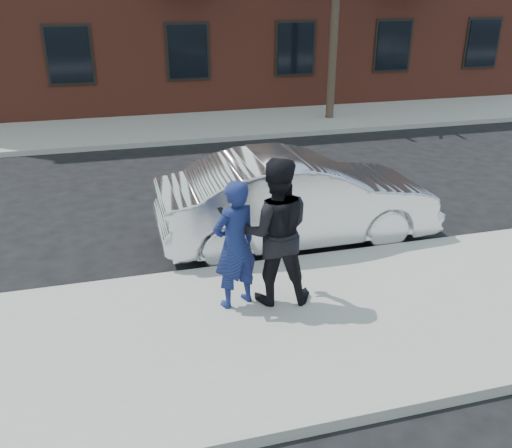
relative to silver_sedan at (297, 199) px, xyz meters
name	(u,v)px	position (x,y,z in m)	size (l,w,h in m)	color
ground	(327,317)	(-0.38, -2.46, -0.80)	(100.00, 100.00, 0.00)	black
near_sidewalk	(335,322)	(-0.38, -2.71, -0.73)	(50.00, 3.50, 0.15)	gray
near_curb	(292,262)	(-0.38, -0.91, -0.73)	(50.00, 0.10, 0.15)	#999691
far_sidewalk	(196,126)	(-0.38, 8.79, -0.73)	(50.00, 3.50, 0.15)	gray
far_curb	(206,140)	(-0.38, 6.99, -0.73)	(50.00, 0.10, 0.15)	#999691
silver_sedan	(297,199)	(0.00, 0.00, 0.00)	(1.70, 4.88, 1.61)	silver
man_hoodie	(235,245)	(-1.59, -2.02, 0.25)	(0.77, 0.64, 1.82)	navy
man_peacoat	(275,232)	(-1.03, -2.02, 0.38)	(1.14, 0.97, 2.07)	black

